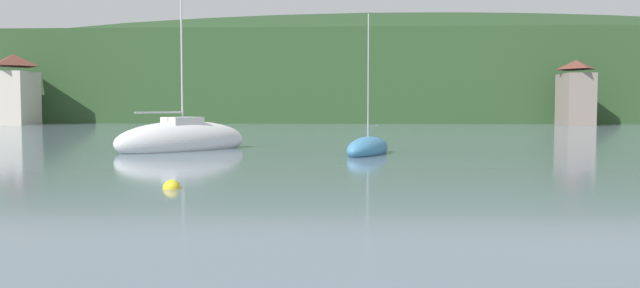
# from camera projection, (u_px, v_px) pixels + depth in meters

# --- Properties ---
(wooded_hillside) EXTENTS (352.00, 67.79, 31.63)m
(wooded_hillside) POSITION_uv_depth(u_px,v_px,m) (383.00, 90.00, 125.54)
(wooded_hillside) COLOR #2D4C28
(wooded_hillside) RESTS_ON ground_plane
(shore_building_west) EXTENTS (4.53, 5.72, 8.73)m
(shore_building_west) POSITION_uv_depth(u_px,v_px,m) (14.00, 90.00, 83.46)
(shore_building_west) COLOR beige
(shore_building_west) RESTS_ON ground_plane
(shore_building_westcentral) EXTENTS (3.37, 5.65, 7.78)m
(shore_building_westcentral) POSITION_uv_depth(u_px,v_px,m) (576.00, 94.00, 80.07)
(shore_building_westcentral) COLOR gray
(shore_building_westcentral) RESTS_ON ground_plane
(sailboat_far_1) EXTENTS (7.35, 7.99, 9.91)m
(sailboat_far_1) POSITION_uv_depth(u_px,v_px,m) (183.00, 140.00, 37.11)
(sailboat_far_1) COLOR white
(sailboat_far_1) RESTS_ON ground_plane
(sailboat_far_5) EXTENTS (3.01, 4.96, 7.39)m
(sailboat_far_5) POSITION_uv_depth(u_px,v_px,m) (368.00, 149.00, 34.00)
(sailboat_far_5) COLOR teal
(sailboat_far_5) RESTS_ON ground_plane
(mooring_buoy_near) EXTENTS (0.53, 0.53, 0.53)m
(mooring_buoy_near) POSITION_uv_depth(u_px,v_px,m) (172.00, 188.00, 20.30)
(mooring_buoy_near) COLOR yellow
(mooring_buoy_near) RESTS_ON ground_plane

